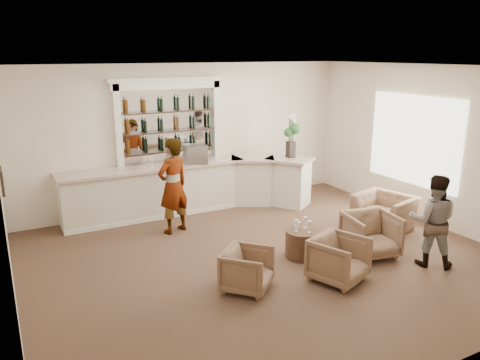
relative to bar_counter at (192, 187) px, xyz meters
name	(u,v)px	position (x,y,z in m)	size (l,w,h in m)	color
ground	(266,259)	(0.16, -3.00, -0.57)	(8.00, 8.00, 0.00)	brown
room_shell	(256,121)	(0.33, -2.29, 1.77)	(8.04, 7.02, 3.32)	beige
bar_counter	(192,187)	(0.00, 0.00, 0.00)	(5.72, 1.80, 1.14)	beige
back_bar_alcove	(169,122)	(-0.34, 0.41, 1.46)	(2.64, 0.25, 3.00)	white
cocktail_table	(302,244)	(0.77, -3.22, -0.32)	(0.61, 0.61, 0.50)	#48311F
sommelier	(173,186)	(-0.81, -1.00, 0.39)	(0.70, 0.46, 1.93)	gray
guest	(433,221)	(2.50, -4.50, 0.22)	(0.77, 0.60, 1.59)	gray
armchair_left	(247,270)	(-0.67, -3.79, -0.25)	(0.69, 0.71, 0.65)	brown
armchair_center	(339,259)	(0.75, -4.22, -0.21)	(0.78, 0.80, 0.73)	brown
armchair_right	(371,235)	(1.89, -3.73, -0.18)	(0.83, 0.86, 0.78)	brown
armchair_far	(384,212)	(3.06, -2.86, -0.22)	(1.09, 0.95, 0.71)	brown
espresso_machine	(195,154)	(0.07, -0.07, 0.77)	(0.47, 0.40, 0.42)	#B3B3B8
flower_vase	(291,133)	(2.27, -0.57, 1.14)	(0.27, 0.27, 1.01)	black
wine_glass_bar_left	(216,155)	(0.64, 0.08, 0.67)	(0.07, 0.07, 0.21)	white
wine_glass_bar_right	(152,163)	(-0.91, 0.00, 0.67)	(0.07, 0.07, 0.21)	white
wine_glass_tbl_a	(296,225)	(0.65, -3.19, 0.03)	(0.07, 0.07, 0.21)	white
wine_glass_tbl_b	(305,223)	(0.87, -3.14, 0.03)	(0.07, 0.07, 0.21)	white
wine_glass_tbl_c	(309,227)	(0.81, -3.35, 0.03)	(0.07, 0.07, 0.21)	white
napkin_holder	(297,225)	(0.75, -3.08, -0.01)	(0.08, 0.08, 0.12)	white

